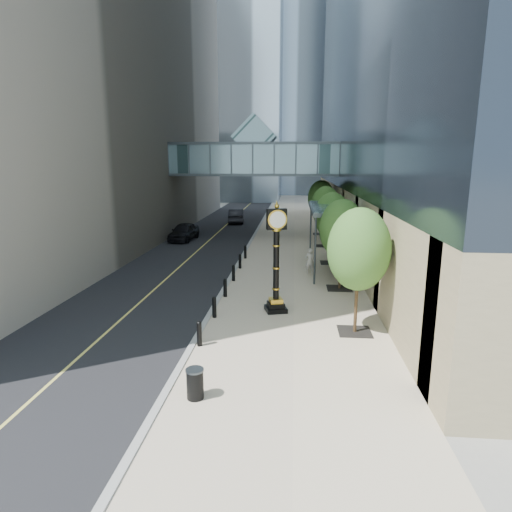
# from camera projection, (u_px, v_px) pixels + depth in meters

# --- Properties ---
(ground) EXTENTS (320.00, 320.00, 0.00)m
(ground) POSITION_uv_depth(u_px,v_px,m) (266.00, 361.00, 15.69)
(ground) COLOR gray
(ground) RESTS_ON ground
(road) EXTENTS (8.00, 180.00, 0.02)m
(road) POSITION_uv_depth(u_px,v_px,m) (232.00, 220.00, 55.23)
(road) COLOR black
(road) RESTS_ON ground
(sidewalk) EXTENTS (8.00, 180.00, 0.06)m
(sidewalk) POSITION_uv_depth(u_px,v_px,m) (294.00, 220.00, 54.54)
(sidewalk) COLOR tan
(sidewalk) RESTS_ON ground
(curb) EXTENTS (0.25, 180.00, 0.07)m
(curb) POSITION_uv_depth(u_px,v_px,m) (263.00, 220.00, 54.88)
(curb) COLOR gray
(curb) RESTS_ON ground
(midrise_left) EXTENTS (20.00, 58.00, 40.00)m
(midrise_left) POSITION_uv_depth(u_px,v_px,m) (48.00, 14.00, 37.61)
(midrise_left) COLOR tan
(midrise_left) RESTS_ON ground
(distant_tower_c) EXTENTS (22.00, 22.00, 65.00)m
(distant_tower_c) POSITION_uv_depth(u_px,v_px,m) (273.00, 76.00, 126.13)
(distant_tower_c) COLOR #ABC2D8
(distant_tower_c) RESTS_ON ground
(skywalk) EXTENTS (17.00, 4.20, 5.80)m
(skywalk) POSITION_uv_depth(u_px,v_px,m) (255.00, 157.00, 41.57)
(skywalk) COLOR slate
(skywalk) RESTS_ON ground
(entrance_canopy) EXTENTS (3.00, 8.00, 4.38)m
(entrance_canopy) POSITION_uv_depth(u_px,v_px,m) (333.00, 209.00, 28.13)
(entrance_canopy) COLOR #383F44
(entrance_canopy) RESTS_ON ground
(bollard_row) EXTENTS (0.20, 16.20, 0.90)m
(bollard_row) POSITION_uv_depth(u_px,v_px,m) (230.00, 281.00, 24.58)
(bollard_row) COLOR black
(bollard_row) RESTS_ON sidewalk
(street_trees) EXTENTS (2.64, 28.62, 5.43)m
(street_trees) POSITION_uv_depth(u_px,v_px,m) (332.00, 214.00, 30.36)
(street_trees) COLOR black
(street_trees) RESTS_ON sidewalk
(street_clock) EXTENTS (1.21, 1.21, 5.22)m
(street_clock) POSITION_uv_depth(u_px,v_px,m) (276.00, 266.00, 20.37)
(street_clock) COLOR black
(street_clock) RESTS_ON sidewalk
(trash_bin) EXTENTS (0.65, 0.65, 0.90)m
(trash_bin) POSITION_uv_depth(u_px,v_px,m) (195.00, 385.00, 13.03)
(trash_bin) COLOR black
(trash_bin) RESTS_ON sidewalk
(pedestrian) EXTENTS (0.69, 0.53, 1.69)m
(pedestrian) POSITION_uv_depth(u_px,v_px,m) (310.00, 261.00, 27.80)
(pedestrian) COLOR beige
(pedestrian) RESTS_ON sidewalk
(car_near) EXTENTS (2.27, 4.91, 1.63)m
(car_near) POSITION_uv_depth(u_px,v_px,m) (184.00, 232.00, 40.17)
(car_near) COLOR black
(car_near) RESTS_ON road
(car_far) EXTENTS (2.28, 5.19, 1.66)m
(car_far) POSITION_uv_depth(u_px,v_px,m) (236.00, 216.00, 52.10)
(car_far) COLOR black
(car_far) RESTS_ON road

